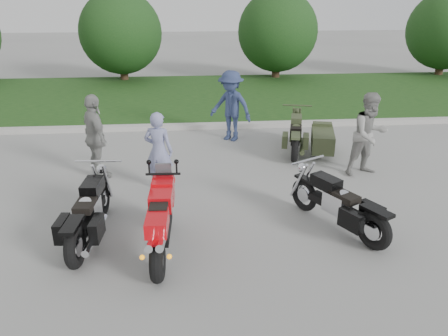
{
  "coord_description": "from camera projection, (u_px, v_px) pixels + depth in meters",
  "views": [
    {
      "loc": [
        -0.14,
        -6.84,
        3.93
      ],
      "look_at": [
        0.5,
        0.8,
        0.8
      ],
      "focal_mm": 35.0,
      "sensor_mm": 36.0,
      "label": 1
    }
  ],
  "objects": [
    {
      "name": "person_denim",
      "position": [
        231.0,
        106.0,
        12.0
      ],
      "size": [
        1.44,
        1.31,
        1.94
      ],
      "primitive_type": "imported",
      "rotation": [
        0.0,
        0.0,
        -0.62
      ],
      "color": "navy",
      "rests_on": "ground"
    },
    {
      "name": "ground",
      "position": [
        200.0,
        227.0,
        7.8
      ],
      "size": [
        80.0,
        80.0,
        0.0
      ],
      "primitive_type": "plane",
      "color": "#9D9D97",
      "rests_on": "ground"
    },
    {
      "name": "sportbike_red",
      "position": [
        161.0,
        220.0,
        6.81
      ],
      "size": [
        0.39,
        2.15,
        1.02
      ],
      "rotation": [
        0.0,
        0.0,
        -0.04
      ],
      "color": "black",
      "rests_on": "ground"
    },
    {
      "name": "tree_far_right",
      "position": [
        446.0,
        30.0,
        20.36
      ],
      "size": [
        3.6,
        3.6,
        4.0
      ],
      "color": "#3F2B1C",
      "rests_on": "ground"
    },
    {
      "name": "cruiser_left",
      "position": [
        89.0,
        216.0,
        7.22
      ],
      "size": [
        0.44,
        2.38,
        0.91
      ],
      "rotation": [
        0.0,
        0.0,
        -0.07
      ],
      "color": "black",
      "rests_on": "ground"
    },
    {
      "name": "tree_mid_left",
      "position": [
        121.0,
        33.0,
        19.19
      ],
      "size": [
        3.6,
        3.6,
        4.0
      ],
      "color": "#3F2B1C",
      "rests_on": "ground"
    },
    {
      "name": "cruiser_right",
      "position": [
        341.0,
        207.0,
        7.55
      ],
      "size": [
        1.21,
        2.07,
        0.88
      ],
      "rotation": [
        0.0,
        0.0,
        0.5
      ],
      "color": "black",
      "rests_on": "ground"
    },
    {
      "name": "person_stripe",
      "position": [
        159.0,
        151.0,
        9.04
      ],
      "size": [
        0.7,
        0.56,
        1.67
      ],
      "primitive_type": "imported",
      "rotation": [
        0.0,
        0.0,
        2.84
      ],
      "color": "#8489B4",
      "rests_on": "ground"
    },
    {
      "name": "curb",
      "position": [
        193.0,
        126.0,
        13.31
      ],
      "size": [
        60.0,
        0.3,
        0.15
      ],
      "primitive_type": "cube",
      "color": "#B3AFA8",
      "rests_on": "ground"
    },
    {
      "name": "person_back",
      "position": [
        96.0,
        137.0,
        9.53
      ],
      "size": [
        0.95,
        1.19,
        1.9
      ],
      "primitive_type": "imported",
      "rotation": [
        0.0,
        0.0,
        2.09
      ],
      "color": "gray",
      "rests_on": "ground"
    },
    {
      "name": "tree_mid_right",
      "position": [
        278.0,
        31.0,
        19.74
      ],
      "size": [
        3.6,
        3.6,
        4.0
      ],
      "color": "#3F2B1C",
      "rests_on": "ground"
    },
    {
      "name": "grass_strip",
      "position": [
        191.0,
        96.0,
        17.14
      ],
      "size": [
        60.0,
        8.0,
        0.14
      ],
      "primitive_type": "cube",
      "color": "#34591E",
      "rests_on": "ground"
    },
    {
      "name": "cruiser_sidecar",
      "position": [
        311.0,
        138.0,
        11.18
      ],
      "size": [
        1.43,
        2.23,
        0.87
      ],
      "rotation": [
        0.0,
        0.0,
        -0.25
      ],
      "color": "black",
      "rests_on": "ground"
    },
    {
      "name": "person_grey",
      "position": [
        369.0,
        134.0,
        9.73
      ],
      "size": [
        1.08,
        0.94,
        1.89
      ],
      "primitive_type": "imported",
      "rotation": [
        0.0,
        0.0,
        0.28
      ],
      "color": "gray",
      "rests_on": "ground"
    }
  ]
}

